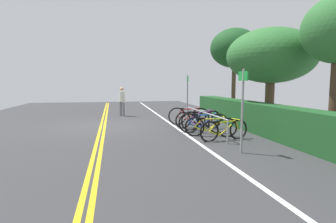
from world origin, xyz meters
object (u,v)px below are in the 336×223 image
(bicycle_0, at_px, (189,116))
(tree_near_left, at_px, (235,49))
(bicycle_4, at_px, (211,127))
(sign_post_near, at_px, (187,94))
(bike_rack, at_px, (204,117))
(bicycle_2, at_px, (202,120))
(bicycle_5, at_px, (224,130))
(tree_mid, at_px, (271,56))
(bicycle_1, at_px, (194,119))
(sign_post_far, at_px, (242,103))
(pedestrian, at_px, (122,100))
(bicycle_3, at_px, (203,123))

(bicycle_0, distance_m, tree_near_left, 4.94)
(bicycle_4, distance_m, sign_post_near, 3.82)
(bicycle_0, distance_m, bicycle_4, 2.65)
(bike_rack, xyz_separation_m, tree_near_left, (-3.82, 2.97, 3.05))
(bike_rack, height_order, bicycle_2, bicycle_2)
(bicycle_5, relative_size, tree_mid, 0.44)
(bicycle_1, bearing_deg, bicycle_5, 3.88)
(bike_rack, bearing_deg, sign_post_far, -1.65)
(bicycle_1, xyz_separation_m, bicycle_2, (0.56, 0.11, 0.04))
(bicycle_1, xyz_separation_m, tree_mid, (0.64, 2.97, 2.54))
(pedestrian, height_order, tree_mid, tree_mid)
(bicycle_1, distance_m, sign_post_far, 4.28)
(pedestrian, relative_size, sign_post_near, 0.73)
(bicycle_5, bearing_deg, bicycle_4, -164.54)
(bicycle_5, bearing_deg, sign_post_far, -7.06)
(bicycle_3, bearing_deg, bicycle_1, 177.46)
(sign_post_far, distance_m, tree_mid, 4.87)
(bike_rack, bearing_deg, bicycle_3, -22.18)
(sign_post_near, bearing_deg, bicycle_3, -4.71)
(bike_rack, distance_m, bicycle_1, 0.97)
(bicycle_4, xyz_separation_m, sign_post_far, (2.26, -0.00, 0.98))
(bicycle_0, relative_size, tree_mid, 0.44)
(sign_post_near, xyz_separation_m, tree_mid, (2.42, 2.77, 1.56))
(sign_post_far, xyz_separation_m, tree_near_left, (-7.04, 3.06, 2.29))
(pedestrian, bearing_deg, tree_near_left, 74.98)
(bicycle_5, distance_m, tree_near_left, 7.00)
(bicycle_3, bearing_deg, tree_near_left, 143.18)
(sign_post_near, bearing_deg, tree_mid, 48.89)
(bicycle_2, xyz_separation_m, bicycle_3, (0.71, -0.17, -0.01))
(tree_near_left, xyz_separation_m, tree_mid, (3.52, -0.08, -0.73))
(bicycle_0, xyz_separation_m, tree_near_left, (-2.13, 3.08, 3.23))
(bicycle_0, height_order, sign_post_far, sign_post_far)
(bicycle_3, relative_size, tree_mid, 0.44)
(bicycle_3, bearing_deg, bicycle_5, 9.92)
(tree_mid, bearing_deg, tree_near_left, 178.71)
(bicycle_1, relative_size, sign_post_far, 0.78)
(sign_post_far, bearing_deg, bike_rack, 178.35)
(bike_rack, xyz_separation_m, bicycle_4, (0.96, -0.09, -0.22))
(bicycle_0, distance_m, bicycle_1, 0.75)
(bicycle_1, relative_size, tree_near_left, 0.37)
(bike_rack, distance_m, pedestrian, 6.10)
(pedestrian, bearing_deg, bicycle_1, 31.98)
(bicycle_0, relative_size, bicycle_3, 1.00)
(bike_rack, height_order, bicycle_5, bike_rack)
(pedestrian, distance_m, tree_near_left, 6.60)
(bicycle_0, distance_m, bicycle_5, 3.35)
(pedestrian, relative_size, sign_post_far, 0.73)
(bicycle_0, bearing_deg, sign_post_far, 0.16)
(sign_post_near, height_order, sign_post_far, sign_post_far)
(pedestrian, bearing_deg, sign_post_far, 17.75)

